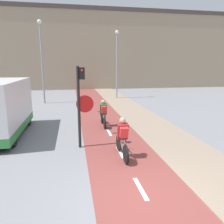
# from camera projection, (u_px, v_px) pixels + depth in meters

# --- Properties ---
(ground_plane) EXTENTS (120.00, 120.00, 0.00)m
(ground_plane) POSITION_uv_depth(u_px,v_px,m) (147.00, 200.00, 5.28)
(ground_plane) COLOR gray
(bike_lane) EXTENTS (2.57, 60.00, 0.02)m
(bike_lane) POSITION_uv_depth(u_px,v_px,m) (147.00, 200.00, 5.28)
(bike_lane) COLOR brown
(bike_lane) RESTS_ON ground_plane
(building_row_background) EXTENTS (60.00, 5.20, 10.59)m
(building_row_background) POSITION_uv_depth(u_px,v_px,m) (83.00, 50.00, 30.81)
(building_row_background) COLOR gray
(building_row_background) RESTS_ON ground_plane
(traffic_light_pole) EXTENTS (0.67, 0.25, 3.18)m
(traffic_light_pole) POSITION_uv_depth(u_px,v_px,m) (81.00, 98.00, 8.32)
(traffic_light_pole) COLOR black
(traffic_light_pole) RESTS_ON ground_plane
(street_lamp_far) EXTENTS (0.36, 0.36, 6.80)m
(street_lamp_far) POSITION_uv_depth(u_px,v_px,m) (42.00, 53.00, 17.99)
(street_lamp_far) COLOR gray
(street_lamp_far) RESTS_ON ground_plane
(street_lamp_sidewalk) EXTENTS (0.36, 0.36, 6.40)m
(street_lamp_sidewalk) POSITION_uv_depth(u_px,v_px,m) (117.00, 57.00, 20.78)
(street_lamp_sidewalk) COLOR gray
(street_lamp_sidewalk) RESTS_ON ground_plane
(cyclist_near) EXTENTS (0.46, 1.78, 1.46)m
(cyclist_near) POSITION_uv_depth(u_px,v_px,m) (122.00, 138.00, 7.61)
(cyclist_near) COLOR black
(cyclist_near) RESTS_ON ground_plane
(cyclist_far) EXTENTS (0.46, 1.70, 1.43)m
(cyclist_far) POSITION_uv_depth(u_px,v_px,m) (103.00, 114.00, 11.57)
(cyclist_far) COLOR black
(cyclist_far) RESTS_ON ground_plane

